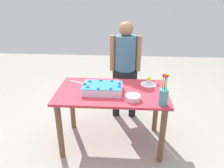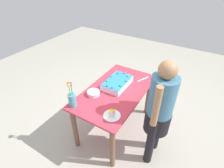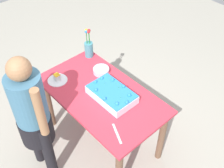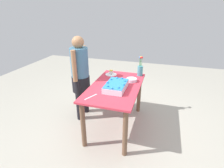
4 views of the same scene
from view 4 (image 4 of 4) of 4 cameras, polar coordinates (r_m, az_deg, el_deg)
ground_plane at (r=3.16m, az=1.03°, el=-13.40°), size 8.00×8.00×0.00m
dining_table at (r=2.82m, az=1.13°, el=-3.10°), size 1.34×0.76×0.77m
sheet_cake at (r=2.64m, az=1.32°, el=-0.61°), size 0.46×0.29×0.12m
serving_plate_with_slice at (r=3.22m, az=-0.30°, el=3.45°), size 0.21×0.21×0.08m
cake_knife at (r=2.43m, az=-6.93°, el=-4.18°), size 0.21×0.11×0.00m
flower_vase at (r=3.18m, az=9.18°, el=4.68°), size 0.10×0.10×0.36m
fruit_bowl at (r=2.93m, az=6.44°, el=1.34°), size 0.17×0.17×0.05m
person_standing at (r=3.10m, az=-10.31°, el=3.46°), size 0.45×0.31×1.49m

